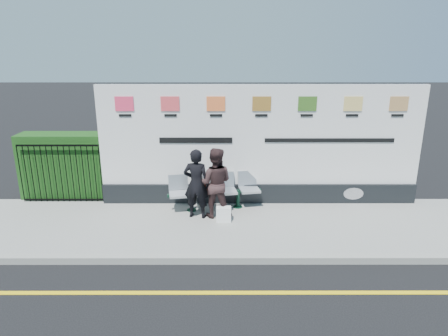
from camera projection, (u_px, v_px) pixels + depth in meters
name	position (u px, v px, depth m)	size (l,w,h in m)	color
ground	(248.00, 293.00, 6.75)	(80.00, 80.00, 0.00)	black
pavement	(242.00, 226.00, 9.12)	(14.00, 3.00, 0.12)	gray
kerb	(245.00, 259.00, 7.69)	(14.00, 0.18, 0.14)	gray
yellow_line	(248.00, 293.00, 6.75)	(14.00, 0.10, 0.01)	yellow
billboard	(260.00, 153.00, 10.01)	(8.00, 0.30, 3.00)	black
hedge	(67.00, 165.00, 10.57)	(2.35, 0.70, 1.70)	#194414
railing	(61.00, 173.00, 10.16)	(2.05, 0.06, 1.54)	black
bench	(215.00, 200.00, 9.85)	(2.22, 0.58, 0.48)	#B8BCC2
woman_left	(196.00, 184.00, 9.22)	(0.60, 0.40, 1.65)	black
woman_right	(215.00, 183.00, 9.27)	(0.81, 0.63, 1.67)	#372424
handbag_brown	(203.00, 188.00, 9.71)	(0.25, 0.11, 0.20)	black
carrier_bag_white	(224.00, 214.00, 9.19)	(0.34, 0.20, 0.34)	white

